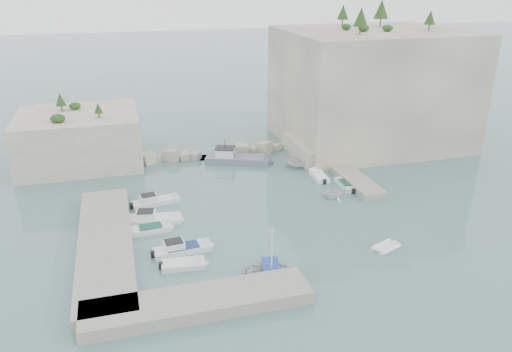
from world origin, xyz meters
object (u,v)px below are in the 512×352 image
object	(u,v)px
tender_east_a	(334,198)
tender_east_b	(346,187)
inflatable_dinghy	(385,249)
tender_east_d	(299,167)
motorboat_e	(183,267)
rowboat	(271,274)
motorboat_d	(183,252)
work_boat	(238,162)
motorboat_b	(154,222)
tender_east_c	(319,178)
motorboat_a	(156,204)
motorboat_c	(151,231)

from	to	relation	value
tender_east_a	tender_east_b	world-z (taller)	tender_east_a
inflatable_dinghy	tender_east_d	distance (m)	22.75
motorboat_e	tender_east_b	size ratio (longest dim) A/B	0.92
rowboat	tender_east_a	bearing A→B (deg)	-29.90
motorboat_d	work_boat	xyz separation A→B (m)	(10.92, 22.36, 0.00)
motorboat_b	tender_east_c	world-z (taller)	motorboat_b
rowboat	inflatable_dinghy	size ratio (longest dim) A/B	1.56
tender_east_c	work_boat	size ratio (longest dim) A/B	0.49
rowboat	tender_east_a	world-z (taller)	tender_east_a
motorboat_a	inflatable_dinghy	world-z (taller)	motorboat_a
motorboat_a	tender_east_a	distance (m)	20.82
motorboat_e	work_boat	xyz separation A→B (m)	(11.27, 25.06, 0.00)
rowboat	tender_east_c	xyz separation A→B (m)	(12.72, 19.87, 0.00)
motorboat_d	inflatable_dinghy	distance (m)	19.48
motorboat_a	inflatable_dinghy	bearing A→B (deg)	-49.05
motorboat_b	inflatable_dinghy	xyz separation A→B (m)	(20.94, -11.82, 0.00)
work_boat	tender_east_c	bearing A→B (deg)	-22.85
motorboat_a	tender_east_d	size ratio (longest dim) A/B	1.41
tender_east_c	motorboat_a	bearing A→B (deg)	100.14
motorboat_d	work_boat	world-z (taller)	work_boat
motorboat_d	motorboat_e	size ratio (longest dim) A/B	1.43
motorboat_a	work_boat	distance (m)	16.46
tender_east_d	work_boat	size ratio (longest dim) A/B	0.43
motorboat_b	motorboat_d	distance (m)	7.34
rowboat	inflatable_dinghy	world-z (taller)	rowboat
motorboat_d	work_boat	bearing A→B (deg)	58.86
motorboat_a	motorboat_b	bearing A→B (deg)	-107.61
inflatable_dinghy	tender_east_d	bearing A→B (deg)	69.38
tender_east_b	tender_east_d	bearing A→B (deg)	25.27
motorboat_c	tender_east_a	size ratio (longest dim) A/B	1.44
motorboat_c	motorboat_d	world-z (taller)	motorboat_d
motorboat_c	tender_east_c	size ratio (longest dim) A/B	0.95
motorboat_b	motorboat_d	bearing A→B (deg)	-63.41
motorboat_c	work_boat	bearing A→B (deg)	48.38
motorboat_d	tender_east_c	xyz separation A→B (m)	(19.67, 13.83, 0.00)
motorboat_d	work_boat	distance (m)	24.89
motorboat_b	motorboat_e	bearing A→B (deg)	-69.72
tender_east_c	inflatable_dinghy	bearing A→B (deg)	-178.47
tender_east_c	work_boat	distance (m)	12.22
tender_east_a	work_boat	world-z (taller)	work_boat
motorboat_b	tender_east_d	bearing A→B (deg)	38.34
motorboat_a	tender_east_b	size ratio (longest dim) A/B	1.28
motorboat_a	tender_east_a	xyz separation A→B (m)	(20.42, -4.02, 0.00)
tender_east_c	motorboat_c	bearing A→B (deg)	115.71
motorboat_c	work_boat	world-z (taller)	work_boat
motorboat_b	tender_east_a	size ratio (longest dim) A/B	1.97
motorboat_b	tender_east_c	distance (m)	22.76
tender_east_a	tender_east_c	size ratio (longest dim) A/B	0.66
tender_east_a	tender_east_d	xyz separation A→B (m)	(-0.44, 10.45, 0.00)
rowboat	tender_east_a	distance (m)	18.10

